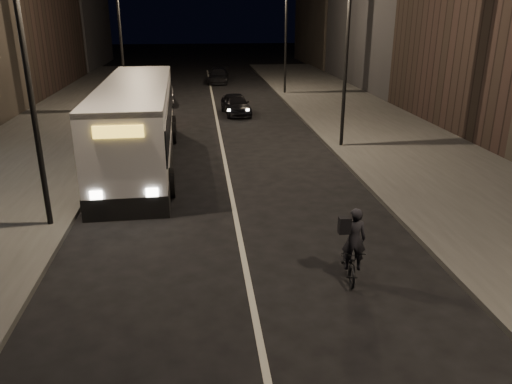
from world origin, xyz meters
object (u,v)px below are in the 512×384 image
object	(u,v)px
car_near	(236,104)
car_far	(218,76)
streetlight_left_near	(33,43)
car_mid	(162,95)
streetlight_left_far	(124,24)
streetlight_right_mid	(342,30)
cyclist_on_bicycle	(351,254)
streetlight_right_far	(282,22)
city_bus	(138,120)

from	to	relation	value
car_near	car_far	size ratio (longest dim) A/B	0.88
streetlight_left_near	car_mid	distance (m)	21.44
streetlight_left_far	car_near	distance (m)	8.21
streetlight_right_mid	car_mid	world-z (taller)	streetlight_right_mid
streetlight_right_mid	streetlight_left_far	size ratio (longest dim) A/B	1.00
streetlight_left_far	car_mid	bearing A→B (deg)	57.36
streetlight_left_near	cyclist_on_bicycle	world-z (taller)	streetlight_left_near
streetlight_left_far	car_mid	xyz separation A→B (m)	(1.81, 2.83, -4.72)
streetlight_left_far	car_near	xyz separation A→B (m)	(6.59, -1.29, -4.72)
cyclist_on_bicycle	car_far	bearing A→B (deg)	101.06
cyclist_on_bicycle	streetlight_left_far	bearing A→B (deg)	117.96
car_mid	car_far	size ratio (longest dim) A/B	0.90
streetlight_right_mid	car_far	bearing A→B (deg)	101.07
streetlight_left_far	cyclist_on_bicycle	world-z (taller)	streetlight_left_far
streetlight_left_near	streetlight_left_far	size ratio (longest dim) A/B	1.00
streetlight_right_mid	car_far	world-z (taller)	streetlight_right_mid
streetlight_right_far	car_far	xyz separation A→B (m)	(-4.53, 7.16, -4.74)
city_bus	cyclist_on_bicycle	xyz separation A→B (m)	(6.09, -10.53, -1.22)
streetlight_right_far	city_bus	size ratio (longest dim) A/B	0.64
car_near	streetlight_right_far	bearing A→B (deg)	54.83
streetlight_left_far	city_bus	distance (m)	12.02
city_bus	cyclist_on_bicycle	size ratio (longest dim) A/B	6.69
city_bus	car_far	xyz separation A→B (m)	(4.40, 24.52, -1.23)
streetlight_left_near	streetlight_right_far	bearing A→B (deg)	66.04
city_bus	cyclist_on_bicycle	distance (m)	12.22
car_far	streetlight_left_near	bearing A→B (deg)	-95.20
car_near	cyclist_on_bicycle	bearing A→B (deg)	-92.54
streetlight_right_mid	car_near	distance (m)	10.71
streetlight_right_far	car_mid	xyz separation A→B (m)	(-8.85, -3.17, -4.72)
streetlight_right_mid	streetlight_left_near	distance (m)	13.33
streetlight_right_far	car_near	bearing A→B (deg)	-119.20
streetlight_left_near	city_bus	bearing A→B (deg)	75.36
streetlight_right_mid	car_mid	bearing A→B (deg)	124.60
car_near	car_mid	bearing A→B (deg)	133.19
streetlight_right_far	streetlight_left_far	distance (m)	12.24
streetlight_left_near	car_mid	xyz separation A→B (m)	(1.81, 20.83, -4.72)
streetlight_right_far	car_near	size ratio (longest dim) A/B	2.15
streetlight_left_near	city_bus	xyz separation A→B (m)	(1.73, 6.63, -3.51)
car_far	car_near	bearing A→B (deg)	-82.26
city_bus	car_far	distance (m)	24.95
streetlight_right_far	cyclist_on_bicycle	xyz separation A→B (m)	(-2.84, -27.90, -4.73)
cyclist_on_bicycle	car_far	distance (m)	35.09
streetlight_left_near	car_mid	size ratio (longest dim) A/B	2.10
streetlight_left_near	streetlight_left_far	distance (m)	18.00
streetlight_right_far	car_far	distance (m)	9.71
streetlight_left_far	car_near	world-z (taller)	streetlight_left_far
car_near	car_mid	xyz separation A→B (m)	(-4.77, 4.13, -0.00)
streetlight_left_far	city_bus	xyz separation A→B (m)	(1.73, -11.37, -3.51)
streetlight_right_mid	city_bus	distance (m)	9.69
streetlight_left_near	car_near	bearing A→B (deg)	68.48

